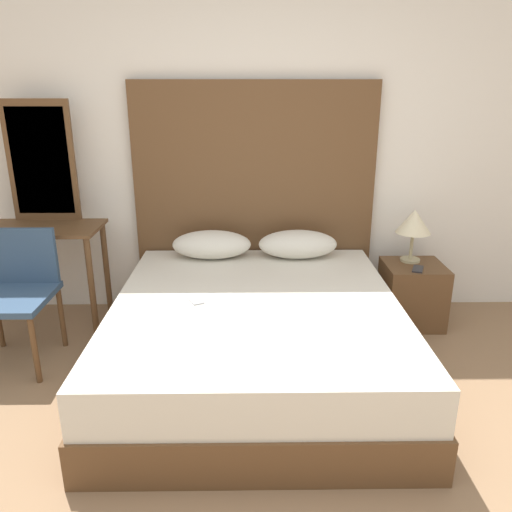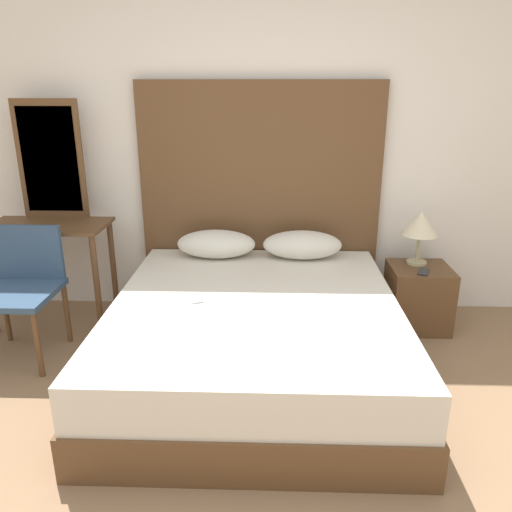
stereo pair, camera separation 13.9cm
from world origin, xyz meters
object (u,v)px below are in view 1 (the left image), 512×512
object	(u,v)px
vanity_desk	(41,247)
phone_on_bed	(195,300)
phone_on_nightstand	(418,269)
table_lamp	(414,223)
bed	(256,337)
nightstand	(412,294)
chair	(14,287)

from	to	relation	value
vanity_desk	phone_on_bed	bearing A→B (deg)	-29.94
phone_on_bed	phone_on_nightstand	distance (m)	1.67
table_lamp	phone_on_nightstand	bearing A→B (deg)	-90.00
bed	nightstand	world-z (taller)	bed
nightstand	vanity_desk	distance (m)	2.78
table_lamp	chair	world-z (taller)	table_lamp
table_lamp	vanity_desk	distance (m)	2.75
phone_on_bed	chair	size ratio (longest dim) A/B	0.19
vanity_desk	chair	xyz separation A→B (m)	(-0.01, -0.46, -0.12)
phone_on_bed	table_lamp	bearing A→B (deg)	26.49
nightstand	phone_on_bed	bearing A→B (deg)	-156.19
bed	nightstand	size ratio (longest dim) A/B	4.18
nightstand	phone_on_nightstand	world-z (taller)	phone_on_nightstand
bed	nightstand	xyz separation A→B (m)	(1.20, 0.69, -0.01)
phone_on_nightstand	chair	xyz separation A→B (m)	(-2.75, -0.37, 0.03)
phone_on_nightstand	chair	size ratio (longest dim) A/B	0.19
chair	phone_on_nightstand	bearing A→B (deg)	7.65
bed	phone_on_nightstand	bearing A→B (deg)	26.43
chair	table_lamp	bearing A→B (deg)	11.44
chair	vanity_desk	bearing A→B (deg)	88.72
table_lamp	chair	bearing A→B (deg)	-168.56
vanity_desk	nightstand	bearing A→B (deg)	0.26
bed	phone_on_nightstand	size ratio (longest dim) A/B	12.05
bed	phone_on_nightstand	xyz separation A→B (m)	(1.19, 0.59, 0.23)
phone_on_bed	nightstand	size ratio (longest dim) A/B	0.35
phone_on_nightstand	table_lamp	bearing A→B (deg)	90.00
phone_on_bed	chair	xyz separation A→B (m)	(-1.19, 0.22, 0.00)
nightstand	table_lamp	size ratio (longest dim) A/B	1.19
phone_on_bed	chair	bearing A→B (deg)	169.55
bed	chair	world-z (taller)	chair
phone_on_bed	vanity_desk	bearing A→B (deg)	150.06
bed	phone_on_nightstand	world-z (taller)	bed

